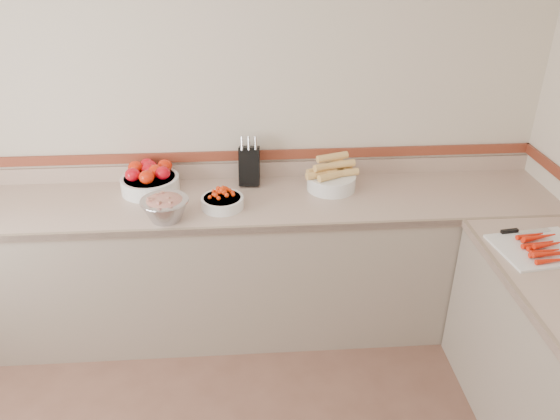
{
  "coord_description": "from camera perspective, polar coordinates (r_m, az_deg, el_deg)",
  "views": [
    {
      "loc": [
        0.17,
        -1.16,
        2.36
      ],
      "look_at": [
        0.35,
        1.35,
        1.0
      ],
      "focal_mm": 35.0,
      "sensor_mm": 36.0,
      "label": 1
    }
  ],
  "objects": [
    {
      "name": "knife_block",
      "position": [
        3.34,
        -3.23,
        4.74
      ],
      "size": [
        0.14,
        0.16,
        0.31
      ],
      "color": "black",
      "rests_on": "counter_back"
    },
    {
      "name": "tomato_bowl",
      "position": [
        3.35,
        -13.44,
        3.16
      ],
      "size": [
        0.35,
        0.35,
        0.17
      ],
      "color": "white",
      "rests_on": "counter_back"
    },
    {
      "name": "counter_back",
      "position": [
        3.42,
        -6.27,
        -5.66
      ],
      "size": [
        4.0,
        0.65,
        1.08
      ],
      "color": "tan",
      "rests_on": "ground_plane"
    },
    {
      "name": "rhubarb_bowl",
      "position": [
        3.01,
        -11.92,
        0.3
      ],
      "size": [
        0.26,
        0.26,
        0.15
      ],
      "color": "#B2B2BA",
      "rests_on": "counter_back"
    },
    {
      "name": "corn_bowl",
      "position": [
        3.3,
        5.39,
        3.36
      ],
      "size": [
        0.33,
        0.3,
        0.22
      ],
      "color": "white",
      "rests_on": "counter_back"
    },
    {
      "name": "back_wall",
      "position": [
        3.34,
        -6.88,
        9.65
      ],
      "size": [
        4.0,
        0.0,
        4.0
      ],
      "primitive_type": "plane",
      "rotation": [
        1.57,
        0.0,
        0.0
      ],
      "color": "beige",
      "rests_on": "ground_plane"
    },
    {
      "name": "cutting_board",
      "position": [
        3.0,
        25.64,
        -3.54
      ],
      "size": [
        0.47,
        0.39,
        0.06
      ],
      "color": "white",
      "rests_on": "counter_right"
    },
    {
      "name": "cherry_tomato_bowl",
      "position": [
        3.1,
        -6.05,
        1.01
      ],
      "size": [
        0.24,
        0.24,
        0.13
      ],
      "color": "white",
      "rests_on": "counter_back"
    }
  ]
}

